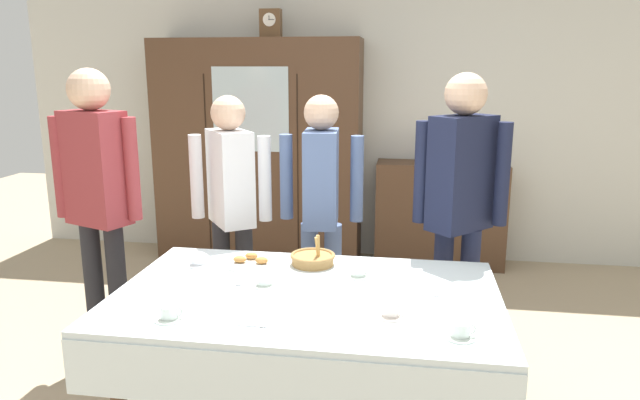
{
  "coord_description": "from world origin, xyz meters",
  "views": [
    {
      "loc": [
        0.45,
        -2.7,
        1.75
      ],
      "look_at": [
        0.0,
        0.2,
        1.07
      ],
      "focal_mm": 32.57,
      "sensor_mm": 36.0,
      "label": 1
    }
  ],
  "objects_px": {
    "bookshelf_low": "(440,214)",
    "spoon_far_left": "(257,326)",
    "person_by_cabinet": "(97,188)",
    "person_beside_shelf": "(231,196)",
    "tea_cup_mid_right": "(391,310)",
    "pastry_plate": "(251,262)",
    "tea_cup_mid_left": "(198,260)",
    "person_behind_table_right": "(460,194)",
    "wall_cabinet": "(258,152)",
    "mantel_clock": "(271,23)",
    "bread_basket": "(313,258)",
    "spoon_center": "(233,284)",
    "tea_cup_front_edge": "(460,331)",
    "book_stack": "(443,156)",
    "tea_cup_far_right": "(265,280)",
    "tea_cup_far_left": "(169,314)",
    "tea_cup_near_right": "(358,272)",
    "dining_table": "(305,313)",
    "spoon_mid_right": "(431,296)",
    "person_near_right_end": "(321,197)"
  },
  "relations": [
    {
      "from": "bookshelf_low",
      "to": "spoon_far_left",
      "type": "bearing_deg",
      "value": -106.18
    },
    {
      "from": "tea_cup_near_right",
      "to": "spoon_center",
      "type": "height_order",
      "value": "tea_cup_near_right"
    },
    {
      "from": "bookshelf_low",
      "to": "tea_cup_near_right",
      "type": "relative_size",
      "value": 8.68
    },
    {
      "from": "bread_basket",
      "to": "person_by_cabinet",
      "type": "bearing_deg",
      "value": 174.25
    },
    {
      "from": "bookshelf_low",
      "to": "spoon_far_left",
      "type": "relative_size",
      "value": 9.48
    },
    {
      "from": "tea_cup_near_right",
      "to": "tea_cup_mid_right",
      "type": "bearing_deg",
      "value": -68.49
    },
    {
      "from": "person_beside_shelf",
      "to": "tea_cup_mid_left",
      "type": "bearing_deg",
      "value": -89.19
    },
    {
      "from": "dining_table",
      "to": "tea_cup_near_right",
      "type": "bearing_deg",
      "value": 51.86
    },
    {
      "from": "tea_cup_near_right",
      "to": "tea_cup_mid_right",
      "type": "xyz_separation_m",
      "value": [
        0.18,
        -0.45,
        0.0
      ]
    },
    {
      "from": "tea_cup_mid_left",
      "to": "tea_cup_front_edge",
      "type": "height_order",
      "value": "same"
    },
    {
      "from": "person_behind_table_right",
      "to": "mantel_clock",
      "type": "bearing_deg",
      "value": 129.91
    },
    {
      "from": "tea_cup_mid_left",
      "to": "person_behind_table_right",
      "type": "relative_size",
      "value": 0.08
    },
    {
      "from": "tea_cup_near_right",
      "to": "book_stack",
      "type": "bearing_deg",
      "value": 77.69
    },
    {
      "from": "tea_cup_mid_right",
      "to": "pastry_plate",
      "type": "relative_size",
      "value": 0.46
    },
    {
      "from": "bread_basket",
      "to": "spoon_center",
      "type": "distance_m",
      "value": 0.48
    },
    {
      "from": "mantel_clock",
      "to": "pastry_plate",
      "type": "height_order",
      "value": "mantel_clock"
    },
    {
      "from": "tea_cup_far_left",
      "to": "spoon_mid_right",
      "type": "height_order",
      "value": "tea_cup_far_left"
    },
    {
      "from": "book_stack",
      "to": "spoon_center",
      "type": "relative_size",
      "value": 1.89
    },
    {
      "from": "spoon_mid_right",
      "to": "person_beside_shelf",
      "type": "distance_m",
      "value": 1.51
    },
    {
      "from": "tea_cup_far_left",
      "to": "person_beside_shelf",
      "type": "relative_size",
      "value": 0.08
    },
    {
      "from": "bookshelf_low",
      "to": "tea_cup_near_right",
      "type": "xyz_separation_m",
      "value": [
        -0.52,
        -2.36,
        0.29
      ]
    },
    {
      "from": "tea_cup_far_left",
      "to": "person_by_cabinet",
      "type": "relative_size",
      "value": 0.07
    },
    {
      "from": "tea_cup_far_right",
      "to": "book_stack",
      "type": "bearing_deg",
      "value": 69.65
    },
    {
      "from": "book_stack",
      "to": "tea_cup_far_left",
      "type": "distance_m",
      "value": 3.24
    },
    {
      "from": "tea_cup_front_edge",
      "to": "pastry_plate",
      "type": "relative_size",
      "value": 0.46
    },
    {
      "from": "bookshelf_low",
      "to": "person_by_cabinet",
      "type": "relative_size",
      "value": 0.65
    },
    {
      "from": "person_by_cabinet",
      "to": "person_beside_shelf",
      "type": "distance_m",
      "value": 0.78
    },
    {
      "from": "tea_cup_far_right",
      "to": "spoon_mid_right",
      "type": "distance_m",
      "value": 0.78
    },
    {
      "from": "person_beside_shelf",
      "to": "dining_table",
      "type": "bearing_deg",
      "value": -55.79
    },
    {
      "from": "wall_cabinet",
      "to": "person_by_cabinet",
      "type": "xyz_separation_m",
      "value": [
        -0.41,
        -2.04,
        0.08
      ]
    },
    {
      "from": "tea_cup_front_edge",
      "to": "pastry_plate",
      "type": "distance_m",
      "value": 1.25
    },
    {
      "from": "mantel_clock",
      "to": "bread_basket",
      "type": "relative_size",
      "value": 1.0
    },
    {
      "from": "tea_cup_front_edge",
      "to": "spoon_far_left",
      "type": "bearing_deg",
      "value": -177.75
    },
    {
      "from": "book_stack",
      "to": "bread_basket",
      "type": "bearing_deg",
      "value": -109.14
    },
    {
      "from": "wall_cabinet",
      "to": "tea_cup_front_edge",
      "type": "xyz_separation_m",
      "value": [
        1.57,
        -2.92,
        -0.24
      ]
    },
    {
      "from": "person_beside_shelf",
      "to": "spoon_center",
      "type": "bearing_deg",
      "value": -72.44
    },
    {
      "from": "book_stack",
      "to": "tea_cup_front_edge",
      "type": "height_order",
      "value": "book_stack"
    },
    {
      "from": "spoon_far_left",
      "to": "spoon_center",
      "type": "bearing_deg",
      "value": 118.29
    },
    {
      "from": "mantel_clock",
      "to": "tea_cup_near_right",
      "type": "bearing_deg",
      "value": -66.95
    },
    {
      "from": "mantel_clock",
      "to": "spoon_far_left",
      "type": "xyz_separation_m",
      "value": [
        0.63,
        -2.95,
        -1.38
      ]
    },
    {
      "from": "spoon_mid_right",
      "to": "tea_cup_front_edge",
      "type": "bearing_deg",
      "value": -75.8
    },
    {
      "from": "mantel_clock",
      "to": "person_beside_shelf",
      "type": "distance_m",
      "value": 2.01
    },
    {
      "from": "person_by_cabinet",
      "to": "person_near_right_end",
      "type": "height_order",
      "value": "person_by_cabinet"
    },
    {
      "from": "book_stack",
      "to": "spoon_mid_right",
      "type": "relative_size",
      "value": 1.89
    },
    {
      "from": "dining_table",
      "to": "tea_cup_far_right",
      "type": "distance_m",
      "value": 0.26
    },
    {
      "from": "spoon_mid_right",
      "to": "person_behind_table_right",
      "type": "distance_m",
      "value": 0.81
    },
    {
      "from": "person_near_right_end",
      "to": "person_behind_table_right",
      "type": "distance_m",
      "value": 0.85
    },
    {
      "from": "mantel_clock",
      "to": "bookshelf_low",
      "type": "height_order",
      "value": "mantel_clock"
    },
    {
      "from": "tea_cup_mid_right",
      "to": "person_near_right_end",
      "type": "height_order",
      "value": "person_near_right_end"
    },
    {
      "from": "person_behind_table_right",
      "to": "tea_cup_mid_right",
      "type": "bearing_deg",
      "value": -109.57
    }
  ]
}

